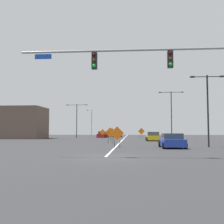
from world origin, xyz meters
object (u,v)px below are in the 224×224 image
street_lamp_near_right (91,122)px  construction_sign_median_near (103,132)px  construction_sign_median_far (117,134)px  street_lamp_far_left (208,104)px  street_lamp_near_left (171,111)px  construction_sign_left_shoulder (141,132)px  car_yellow_far (153,137)px  construction_sign_right_lane (112,133)px  street_lamp_mid_right (77,117)px  traffic_signal_assembly (169,69)px  car_silver_near (112,134)px  construction_sign_left_lane (110,133)px  car_orange_passing (118,134)px  car_red_mid (102,135)px  car_blue_distant (172,141)px

street_lamp_near_right → construction_sign_median_near: bearing=-74.3°
street_lamp_near_right → construction_sign_median_far: bearing=-78.4°
street_lamp_far_left → street_lamp_near_left: size_ratio=0.81×
construction_sign_left_shoulder → car_yellow_far: size_ratio=0.54×
street_lamp_far_left → construction_sign_right_lane: size_ratio=3.48×
street_lamp_mid_right → construction_sign_median_near: size_ratio=3.85×
street_lamp_near_left → construction_sign_left_shoulder: size_ratio=4.03×
traffic_signal_assembly → street_lamp_near_left: street_lamp_near_left is taller
construction_sign_left_shoulder → car_silver_near: 15.39m
traffic_signal_assembly → street_lamp_near_right: size_ratio=1.90×
construction_sign_median_far → construction_sign_left_lane: construction_sign_median_far is taller
construction_sign_left_lane → car_orange_passing: bearing=91.4°
street_lamp_near_right → car_red_mid: size_ratio=1.63×
construction_sign_left_lane → car_yellow_far: construction_sign_left_lane is taller
street_lamp_mid_right → car_yellow_far: street_lamp_mid_right is taller
street_lamp_mid_right → car_silver_near: (7.12, 10.64, -3.98)m
car_red_mid → car_silver_near: (1.61, 8.51, -0.07)m
traffic_signal_assembly → car_silver_near: bearing=98.1°
traffic_signal_assembly → street_lamp_far_left: 11.49m
construction_sign_right_lane → street_lamp_far_left: bearing=-57.3°
construction_sign_left_shoulder → construction_sign_right_lane: bearing=-113.6°
car_blue_distant → construction_sign_right_lane: bearing=111.1°
car_yellow_far → street_lamp_mid_right: bearing=134.1°
construction_sign_median_far → construction_sign_left_lane: 8.06m
construction_sign_median_near → construction_sign_left_shoulder: 8.20m
street_lamp_mid_right → car_silver_near: street_lamp_mid_right is taller
construction_sign_median_far → car_yellow_far: 17.67m
street_lamp_mid_right → car_silver_near: bearing=56.2°
street_lamp_near_right → car_silver_near: street_lamp_near_right is taller
car_yellow_far → car_red_mid: (-10.10, 18.25, 0.02)m
construction_sign_left_lane → car_silver_near: construction_sign_left_lane is taller
construction_sign_median_near → car_blue_distant: bearing=-72.0°
construction_sign_left_shoulder → car_blue_distant: construction_sign_left_shoulder is taller
street_lamp_far_left → construction_sign_left_lane: street_lamp_far_left is taller
car_red_mid → street_lamp_far_left: bearing=-67.1°
street_lamp_near_right → street_lamp_mid_right: 16.93m
street_lamp_far_left → street_lamp_mid_right: street_lamp_mid_right is taller
car_red_mid → street_lamp_near_left: bearing=-40.0°
construction_sign_left_shoulder → car_orange_passing: bearing=119.7°
street_lamp_far_left → car_yellow_far: 16.47m
car_orange_passing → car_red_mid: bearing=-126.4°
street_lamp_near_left → construction_sign_median_far: street_lamp_near_left is taller
traffic_signal_assembly → street_lamp_far_left: bearing=63.0°
traffic_signal_assembly → street_lamp_near_left: (4.89, 32.20, -0.23)m
car_orange_passing → construction_sign_median_near: bearing=-106.7°
car_blue_distant → street_lamp_near_right: bearing=107.1°
construction_sign_median_near → car_orange_passing: construction_sign_median_near is taller
construction_sign_left_shoulder → car_yellow_far: (1.33, -13.16, -0.73)m
car_red_mid → car_orange_passing: bearing=53.6°
traffic_signal_assembly → car_orange_passing: size_ratio=3.54×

